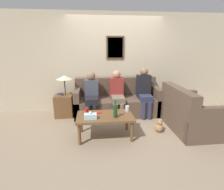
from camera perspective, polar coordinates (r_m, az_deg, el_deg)
name	(u,v)px	position (r m, az deg, el deg)	size (l,w,h in m)	color
ground_plane	(120,121)	(4.29, 2.50, -8.38)	(16.00, 16.00, 0.00)	gray
wall_back	(115,63)	(4.86, 0.98, 10.51)	(9.00, 0.08, 2.60)	beige
couch_main	(117,102)	(4.64, 1.61, -2.16)	(2.18, 0.84, 0.93)	brown
couch_side	(188,115)	(4.12, 23.68, -5.97)	(0.84, 1.31, 0.93)	brown
coffee_table	(105,118)	(3.44, -2.29, -7.61)	(1.09, 0.62, 0.46)	brown
side_table_with_lamp	(64,102)	(4.62, -15.35, -2.19)	(0.47, 0.44, 1.06)	brown
wine_bottle	(115,111)	(3.29, 1.11, -5.26)	(0.08, 0.08, 0.33)	#19421E
drinking_glass	(127,108)	(3.62, 5.01, -4.41)	(0.08, 0.08, 0.11)	silver
book_stack	(98,113)	(3.54, -4.55, -5.74)	(0.14, 0.10, 0.02)	red
soda_can	(87,111)	(3.51, -8.20, -5.14)	(0.07, 0.07, 0.12)	red
tissue_box	(90,116)	(3.27, -7.05, -6.88)	(0.23, 0.12, 0.14)	silver
person_left	(92,93)	(4.31, -6.70, 0.56)	(0.34, 0.62, 1.15)	black
person_middle	(117,92)	(4.36, 1.66, 0.91)	(0.34, 0.65, 1.17)	#756651
person_right	(144,90)	(4.51, 10.51, 1.63)	(0.34, 0.57, 1.23)	#2D334C
teddy_bear	(159,126)	(3.87, 15.12, -9.82)	(0.18, 0.18, 0.29)	#A87A51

